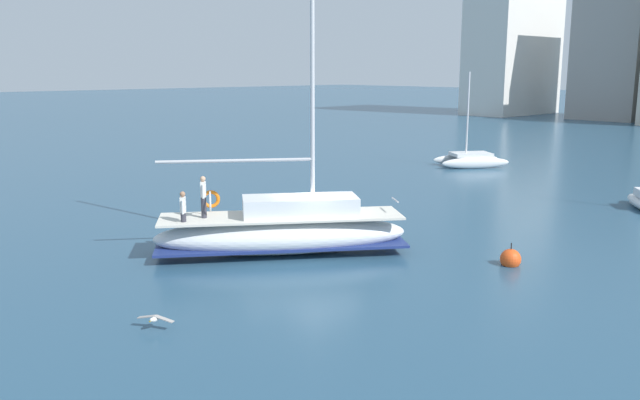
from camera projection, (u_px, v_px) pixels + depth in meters
name	position (u px, v px, depth m)	size (l,w,h in m)	color
ground_plane	(317.00, 251.00, 25.22)	(400.00, 400.00, 0.00)	#284C66
main_sailboat	(284.00, 230.00, 24.78)	(7.44, 9.26, 13.88)	silver
moored_sloop_far	(471.00, 159.00, 47.02)	(4.76, 5.46, 6.75)	white
seagull	(155.00, 318.00, 17.55)	(1.01, 0.65, 0.17)	silver
mooring_buoy	(511.00, 259.00, 23.36)	(0.75, 0.75, 0.97)	#EA4C19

